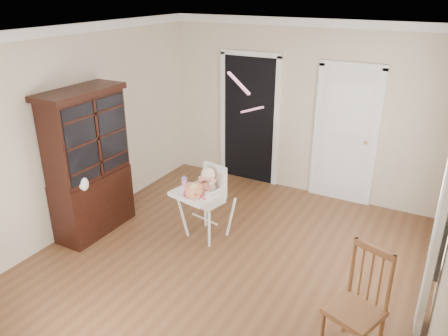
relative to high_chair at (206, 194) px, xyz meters
The scene contains 14 objects.
floor 0.98m from the high_chair, 42.46° to the right, with size 5.00×5.00×0.00m, color brown.
ceiling 2.21m from the high_chair, 42.46° to the right, with size 5.00×5.00×0.00m, color white.
wall_back 2.19m from the high_chair, 74.37° to the left, with size 4.50×4.50×0.00m, color beige.
wall_left 1.91m from the high_chair, 163.25° to the right, with size 5.00×5.00×0.00m, color beige.
crown_molding 2.16m from the high_chair, 42.46° to the right, with size 4.50×5.00×0.12m, color white, non-canonical shape.
doorway 2.06m from the high_chair, 99.86° to the left, with size 1.06×0.05×2.22m.
closet_door 2.37m from the high_chair, 57.40° to the left, with size 0.96×0.09×2.13m.
high_chair is the anchor object (origin of this frame).
baby 0.15m from the high_chair, 74.57° to the left, with size 0.28×0.25×0.44m.
cake 0.27m from the high_chair, 101.71° to the right, with size 0.28×0.28×0.13m.
sippy_cup 0.33m from the high_chair, 161.44° to the right, with size 0.07×0.07×0.18m.
china_cabinet 1.59m from the high_chair, 157.62° to the right, with size 0.52×1.17×1.97m.
dining_chair 2.45m from the high_chair, 26.12° to the right, with size 0.55×0.55×1.06m.
streamer 1.78m from the high_chair, 32.37° to the right, with size 0.03×0.50×0.02m, color pink, non-canonical shape.
Camera 1 is at (2.09, -3.85, 3.15)m, focal length 35.00 mm.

